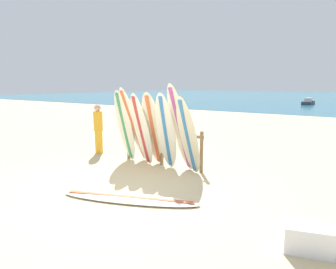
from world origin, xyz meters
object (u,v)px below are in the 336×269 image
Objects in this scene: surfboard_leaning_center_right at (166,132)px; small_boat_offshore at (308,102)px; surfboard_rack at (162,141)px; surfboard_leaning_center_left at (142,130)px; surfboard_leaning_left at (134,126)px; beachgoer_standing at (98,127)px; cooler_box at (307,238)px; surfboard_leaning_center at (154,130)px; surfboard_leaning_far_right at (188,136)px; surfboard_leaning_right at (181,129)px; surfboard_leaning_far_left at (125,126)px; surfboard_lying_on_sand at (129,198)px.

surfboard_leaning_center_right is 0.63× the size of small_boat_offshore.
surfboard_rack is 1.26× the size of surfboard_leaning_center_right.
surfboard_leaning_center_left is 0.62× the size of small_boat_offshore.
surfboard_leaning_left reaches higher than small_boat_offshore.
beachgoer_standing is (-1.75, 0.28, -0.21)m from surfboard_leaning_left.
cooler_box is at bearing -23.22° from surfboard_leaning_left.
surfboard_leaning_far_right is at bearing -7.47° from surfboard_leaning_center.
surfboard_leaning_far_right is at bearing -86.23° from small_boat_offshore.
surfboard_leaning_right reaches higher than surfboard_leaning_far_right.
surfboard_leaning_center_left is at bearing 178.29° from surfboard_leaning_far_right.
surfboard_leaning_center_right is 4.19m from cooler_box.
surfboard_leaning_center_left is at bearing -8.36° from surfboard_leaning_far_left.
surfboard_leaning_center_left is (-0.37, -0.41, 0.32)m from surfboard_rack.
cooler_box is (3.62, -1.94, -0.82)m from surfboard_leaning_center_right.
surfboard_rack is at bearing 157.60° from surfboard_leaning_far_right.
small_boat_offshore is at bearing 93.24° from surfboard_lying_on_sand.
surfboard_leaning_center_right is 2.27m from surfboard_lying_on_sand.
small_boat_offshore is at bearing 91.61° from surfboard_leaning_center.
surfboard_leaning_center_right is (0.46, -0.09, -0.00)m from surfboard_leaning_center.
surfboard_leaning_far_left is 5.55m from cooler_box.
surfboard_rack is 0.79× the size of small_boat_offshore.
surfboard_rack is at bearing 47.87° from surfboard_leaning_center_left.
cooler_box reaches higher than surfboard_lying_on_sand.
surfboard_leaning_far_right is at bearing -5.11° from surfboard_leaning_center_right.
surfboard_leaning_far_right reaches higher than small_boat_offshore.
surfboard_leaning_far_right is at bearing 85.03° from surfboard_lying_on_sand.
surfboard_leaning_far_left is 1.02× the size of surfboard_leaning_center.
surfboard_leaning_center_right reaches higher than surfboard_leaning_far_right.
surfboard_lying_on_sand is at bearing -68.74° from surfboard_rack.
surfboard_leaning_far_left is 0.71m from surfboard_leaning_center_left.
surfboard_leaning_far_left is (-1.07, -0.30, 0.36)m from surfboard_rack.
surfboard_leaning_far_right is 0.71× the size of surfboard_lying_on_sand.
surfboard_leaning_center_right is 2.92m from beachgoer_standing.
surfboard_leaning_right is at bearing 9.79° from surfboard_leaning_center_right.
surfboard_leaning_left is (-0.73, -0.29, 0.40)m from surfboard_rack.
surfboard_leaning_center_right is at bearing -3.31° from surfboard_leaning_far_left.
surfboard_leaning_far_left reaches higher than surfboard_leaning_center.
surfboard_leaning_left is at bearing 178.87° from surfboard_leaning_right.
surfboard_rack is 0.66m from surfboard_leaning_center_right.
surfboard_rack is 0.46m from surfboard_leaning_center.
surfboard_leaning_center is 1.00× the size of surfboard_leaning_center_right.
surfboard_leaning_center_right is at bearing 174.89° from surfboard_leaning_far_right.
surfboard_leaning_center reaches higher than beachgoer_standing.
surfboard_leaning_center_right reaches higher than surfboard_leaning_center_left.
beachgoer_standing reaches higher than cooler_box.
surfboard_leaning_center_left is 2.54m from surfboard_lying_on_sand.
surfboard_leaning_right reaches higher than surfboard_leaning_left.
beachgoer_standing is 0.49× the size of small_boat_offshore.
beachgoer_standing is (-3.28, 0.31, -0.25)m from surfboard_leaning_right.
surfboard_leaning_right reaches higher than surfboard_lying_on_sand.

